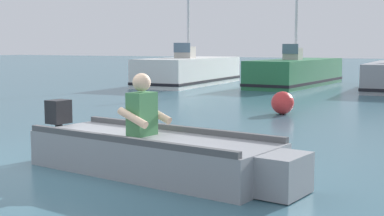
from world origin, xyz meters
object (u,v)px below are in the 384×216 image
(mooring_buoy, at_px, (283,103))
(moored_boat_green, at_px, (297,73))
(moored_boat_white, at_px, (190,72))
(rowboat_with_person, at_px, (156,153))

(mooring_buoy, bearing_deg, moored_boat_green, 104.31)
(moored_boat_green, bearing_deg, mooring_buoy, -75.69)
(mooring_buoy, bearing_deg, moored_boat_white, 129.90)
(rowboat_with_person, height_order, moored_boat_white, moored_boat_white)
(rowboat_with_person, distance_m, moored_boat_white, 14.83)
(moored_boat_white, distance_m, mooring_buoy, 9.43)
(moored_boat_white, bearing_deg, rowboat_with_person, -64.22)
(rowboat_with_person, distance_m, moored_boat_green, 14.85)
(rowboat_with_person, height_order, moored_boat_green, moored_boat_green)
(moored_boat_white, distance_m, moored_boat_green, 4.08)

